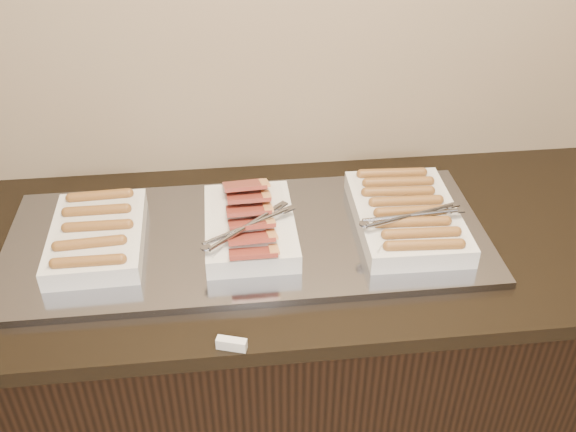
# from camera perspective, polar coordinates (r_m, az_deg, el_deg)

# --- Properties ---
(counter) EXTENTS (2.06, 0.76, 0.90)m
(counter) POSITION_cam_1_polar(r_m,az_deg,el_deg) (1.93, -2.20, -12.78)
(counter) COLOR black
(counter) RESTS_ON ground
(warming_tray) EXTENTS (1.20, 0.50, 0.02)m
(warming_tray) POSITION_cam_1_polar(r_m,az_deg,el_deg) (1.62, -3.61, -1.96)
(warming_tray) COLOR gray
(warming_tray) RESTS_ON counter
(dish_left) EXTENTS (0.23, 0.33, 0.07)m
(dish_left) POSITION_cam_1_polar(r_m,az_deg,el_deg) (1.63, -16.60, -1.66)
(dish_left) COLOR silver
(dish_left) RESTS_ON warming_tray
(dish_center) EXTENTS (0.25, 0.35, 0.09)m
(dish_center) POSITION_cam_1_polar(r_m,az_deg,el_deg) (1.59, -3.44, -0.83)
(dish_center) COLOR silver
(dish_center) RESTS_ON warming_tray
(dish_right) EXTENTS (0.27, 0.39, 0.08)m
(dish_right) POSITION_cam_1_polar(r_m,az_deg,el_deg) (1.65, 10.48, 0.10)
(dish_right) COLOR silver
(dish_right) RESTS_ON warming_tray
(label_holder) EXTENTS (0.07, 0.04, 0.03)m
(label_holder) POSITION_cam_1_polar(r_m,az_deg,el_deg) (1.35, -5.04, -11.26)
(label_holder) COLOR silver
(label_holder) RESTS_ON counter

